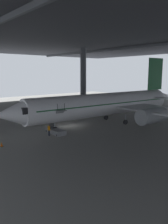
{
  "coord_description": "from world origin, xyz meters",
  "views": [
    {
      "loc": [
        31.62,
        -23.65,
        9.33
      ],
      "look_at": [
        1.84,
        1.32,
        2.69
      ],
      "focal_mm": 37.06,
      "sensor_mm": 36.0,
      "label": 1
    }
  ],
  "objects_px": {
    "traffic_cone_orange": "(2,144)",
    "airplane_main": "(106,104)",
    "boarding_stairs": "(56,129)",
    "crew_worker_by_stairs": "(49,129)"
  },
  "relations": [
    {
      "from": "traffic_cone_orange",
      "to": "boarding_stairs",
      "type": "bearing_deg",
      "value": 96.38
    },
    {
      "from": "airplane_main",
      "to": "crew_worker_by_stairs",
      "type": "distance_m",
      "value": 12.85
    },
    {
      "from": "crew_worker_by_stairs",
      "to": "boarding_stairs",
      "type": "bearing_deg",
      "value": 108.14
    },
    {
      "from": "airplane_main",
      "to": "crew_worker_by_stairs",
      "type": "bearing_deg",
      "value": -88.01
    },
    {
      "from": "boarding_stairs",
      "to": "traffic_cone_orange",
      "type": "relative_size",
      "value": 8.08
    },
    {
      "from": "airplane_main",
      "to": "traffic_cone_orange",
      "type": "relative_size",
      "value": 66.66
    },
    {
      "from": "crew_worker_by_stairs",
      "to": "traffic_cone_orange",
      "type": "distance_m",
      "value": 7.38
    },
    {
      "from": "airplane_main",
      "to": "boarding_stairs",
      "type": "relative_size",
      "value": 8.25
    },
    {
      "from": "traffic_cone_orange",
      "to": "airplane_main",
      "type": "bearing_deg",
      "value": 92.68
    },
    {
      "from": "airplane_main",
      "to": "boarding_stairs",
      "type": "xyz_separation_m",
      "value": [
        -0.06,
        -11.06,
        -2.87
      ]
    }
  ]
}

